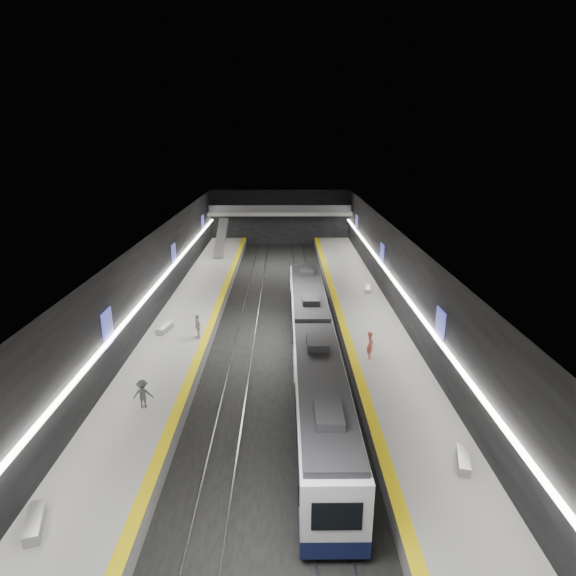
{
  "coord_description": "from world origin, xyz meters",
  "views": [
    {
      "loc": [
        0.64,
        -34.6,
        15.47
      ],
      "look_at": [
        0.93,
        6.97,
        2.2
      ],
      "focal_mm": 30.0,
      "sensor_mm": 36.0,
      "label": 1
    }
  ],
  "objects_px": {
    "bench_left_near": "(35,523)",
    "bench_left_far": "(165,328)",
    "bench_right_far": "(368,289)",
    "passenger_right_a": "(370,345)",
    "passenger_left_a": "(198,326)",
    "bench_right_near": "(463,460)",
    "passenger_left_b": "(143,394)",
    "escalator": "(221,238)",
    "train": "(313,346)"
  },
  "relations": [
    {
      "from": "bench_left_near",
      "to": "bench_left_far",
      "type": "relative_size",
      "value": 1.08
    },
    {
      "from": "bench_right_far",
      "to": "passenger_right_a",
      "type": "height_order",
      "value": "passenger_right_a"
    },
    {
      "from": "passenger_right_a",
      "to": "passenger_left_a",
      "type": "height_order",
      "value": "same"
    },
    {
      "from": "bench_right_near",
      "to": "passenger_left_a",
      "type": "distance_m",
      "value": 20.66
    },
    {
      "from": "bench_left_near",
      "to": "passenger_left_b",
      "type": "xyz_separation_m",
      "value": [
        1.79,
        8.6,
        0.59
      ]
    },
    {
      "from": "bench_left_far",
      "to": "bench_right_far",
      "type": "height_order",
      "value": "bench_left_far"
    },
    {
      "from": "bench_left_far",
      "to": "passenger_right_a",
      "type": "relative_size",
      "value": 0.99
    },
    {
      "from": "passenger_left_a",
      "to": "bench_right_far",
      "type": "bearing_deg",
      "value": 103.05
    },
    {
      "from": "passenger_right_a",
      "to": "passenger_left_a",
      "type": "xyz_separation_m",
      "value": [
        -12.22,
        3.41,
        -0.0
      ]
    },
    {
      "from": "bench_left_near",
      "to": "passenger_left_b",
      "type": "relative_size",
      "value": 1.22
    },
    {
      "from": "escalator",
      "to": "bench_right_far",
      "type": "relative_size",
      "value": 4.37
    },
    {
      "from": "escalator",
      "to": "passenger_right_a",
      "type": "bearing_deg",
      "value": -65.81
    },
    {
      "from": "bench_right_far",
      "to": "passenger_left_a",
      "type": "distance_m",
      "value": 18.29
    },
    {
      "from": "escalator",
      "to": "bench_right_near",
      "type": "xyz_separation_m",
      "value": [
        16.33,
        -42.07,
        -1.67
      ]
    },
    {
      "from": "escalator",
      "to": "bench_right_near",
      "type": "relative_size",
      "value": 4.25
    },
    {
      "from": "bench_right_near",
      "to": "bench_right_far",
      "type": "distance_m",
      "value": 25.66
    },
    {
      "from": "escalator",
      "to": "passenger_left_b",
      "type": "height_order",
      "value": "escalator"
    },
    {
      "from": "bench_right_near",
      "to": "bench_right_far",
      "type": "height_order",
      "value": "bench_right_near"
    },
    {
      "from": "bench_right_near",
      "to": "passenger_left_a",
      "type": "height_order",
      "value": "passenger_left_a"
    },
    {
      "from": "bench_right_far",
      "to": "passenger_left_b",
      "type": "distance_m",
      "value": 26.08
    },
    {
      "from": "bench_left_far",
      "to": "passenger_left_a",
      "type": "xyz_separation_m",
      "value": [
        2.78,
        -1.41,
        0.72
      ]
    },
    {
      "from": "escalator",
      "to": "bench_right_near",
      "type": "distance_m",
      "value": 45.16
    },
    {
      "from": "bench_right_near",
      "to": "passenger_right_a",
      "type": "distance_m",
      "value": 11.42
    },
    {
      "from": "train",
      "to": "bench_left_far",
      "type": "distance_m",
      "value": 12.42
    },
    {
      "from": "passenger_right_a",
      "to": "bench_left_far",
      "type": "bearing_deg",
      "value": 84.16
    },
    {
      "from": "escalator",
      "to": "passenger_left_a",
      "type": "relative_size",
      "value": 4.21
    },
    {
      "from": "passenger_left_b",
      "to": "passenger_left_a",
      "type": "bearing_deg",
      "value": -104.42
    },
    {
      "from": "escalator",
      "to": "bench_right_near",
      "type": "height_order",
      "value": "escalator"
    },
    {
      "from": "bench_left_far",
      "to": "bench_right_far",
      "type": "bearing_deg",
      "value": 42.18
    },
    {
      "from": "train",
      "to": "bench_right_near",
      "type": "height_order",
      "value": "train"
    },
    {
      "from": "passenger_right_a",
      "to": "passenger_left_b",
      "type": "xyz_separation_m",
      "value": [
        -13.61,
        -6.15,
        -0.12
      ]
    },
    {
      "from": "bench_left_far",
      "to": "passenger_right_a",
      "type": "distance_m",
      "value": 15.77
    },
    {
      "from": "bench_left_near",
      "to": "bench_right_far",
      "type": "xyz_separation_m",
      "value": [
        17.67,
        29.27,
        -0.02
      ]
    },
    {
      "from": "bench_right_near",
      "to": "bench_left_near",
      "type": "bearing_deg",
      "value": -153.0
    },
    {
      "from": "bench_left_far",
      "to": "train",
      "type": "bearing_deg",
      "value": -13.44
    },
    {
      "from": "escalator",
      "to": "train",
      "type": "bearing_deg",
      "value": -72.44
    },
    {
      "from": "bench_left_far",
      "to": "passenger_right_a",
      "type": "xyz_separation_m",
      "value": [
        15.0,
        -4.82,
        0.72
      ]
    },
    {
      "from": "bench_right_far",
      "to": "passenger_left_a",
      "type": "xyz_separation_m",
      "value": [
        -14.5,
        -11.11,
        0.73
      ]
    },
    {
      "from": "escalator",
      "to": "bench_right_far",
      "type": "xyz_separation_m",
      "value": [
        16.18,
        -16.41,
        -1.68
      ]
    },
    {
      "from": "escalator",
      "to": "bench_left_far",
      "type": "height_order",
      "value": "escalator"
    },
    {
      "from": "train",
      "to": "bench_left_far",
      "type": "xyz_separation_m",
      "value": [
        -11.1,
        5.49,
        -0.97
      ]
    },
    {
      "from": "bench_right_near",
      "to": "passenger_right_a",
      "type": "xyz_separation_m",
      "value": [
        -2.43,
        11.14,
        0.72
      ]
    },
    {
      "from": "bench_left_far",
      "to": "passenger_left_a",
      "type": "bearing_deg",
      "value": -13.99
    },
    {
      "from": "bench_left_far",
      "to": "bench_left_near",
      "type": "bearing_deg",
      "value": -78.28
    },
    {
      "from": "bench_left_far",
      "to": "bench_right_near",
      "type": "distance_m",
      "value": 23.63
    },
    {
      "from": "bench_left_near",
      "to": "passenger_right_a",
      "type": "xyz_separation_m",
      "value": [
        15.39,
        14.75,
        0.7
      ]
    },
    {
      "from": "bench_left_far",
      "to": "passenger_left_b",
      "type": "height_order",
      "value": "passenger_left_b"
    },
    {
      "from": "train",
      "to": "bench_right_far",
      "type": "height_order",
      "value": "train"
    },
    {
      "from": "passenger_right_a",
      "to": "escalator",
      "type": "bearing_deg",
      "value": 36.16
    },
    {
      "from": "escalator",
      "to": "bench_left_near",
      "type": "distance_m",
      "value": 45.74
    }
  ]
}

